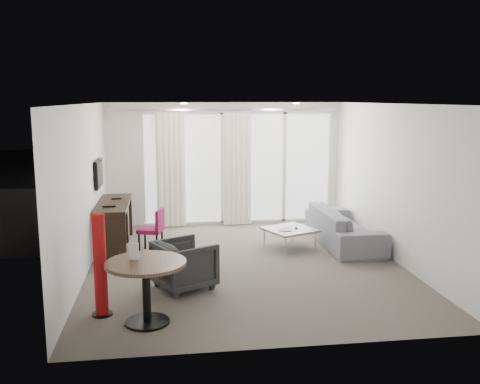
{
  "coord_description": "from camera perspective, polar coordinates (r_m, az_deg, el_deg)",
  "views": [
    {
      "loc": [
        -1.24,
        -8.33,
        2.69
      ],
      "look_at": [
        0.0,
        0.6,
        1.1
      ],
      "focal_mm": 40.0,
      "sensor_mm": 36.0,
      "label": 1
    }
  ],
  "objects": [
    {
      "name": "desk",
      "position": [
        9.98,
        -13.25,
        -3.45
      ],
      "size": [
        0.55,
        1.77,
        0.83
      ],
      "primitive_type": null,
      "color": "black",
      "rests_on": "floor"
    },
    {
      "name": "wall_front",
      "position": [
        5.65,
        5.05,
        -4.28
      ],
      "size": [
        5.0,
        0.0,
        2.6
      ],
      "primitive_type": "cube",
      "color": "silver",
      "rests_on": "ground"
    },
    {
      "name": "curtain_left",
      "position": [
        11.25,
        -7.38,
        2.3
      ],
      "size": [
        0.6,
        0.2,
        2.38
      ],
      "primitive_type": null,
      "color": "white",
      "rests_on": "ground"
    },
    {
      "name": "wall_right",
      "position": [
        9.24,
        16.09,
        0.95
      ],
      "size": [
        0.0,
        6.0,
        2.6
      ],
      "primitive_type": "cube",
      "color": "silver",
      "rests_on": "ground"
    },
    {
      "name": "coffee_table",
      "position": [
        9.78,
        5.28,
        -4.92
      ],
      "size": [
        1.05,
        1.05,
        0.36
      ],
      "primitive_type": null,
      "rotation": [
        0.0,
        0.0,
        0.41
      ],
      "color": "gray",
      "rests_on": "floor"
    },
    {
      "name": "sofa",
      "position": [
        10.12,
        11.01,
        -3.67
      ],
      "size": [
        0.89,
        2.27,
        0.66
      ],
      "primitive_type": "imported",
      "rotation": [
        0.0,
        0.0,
        1.57
      ],
      "color": "slate",
      "rests_on": "floor"
    },
    {
      "name": "round_table",
      "position": [
        6.62,
        -9.93,
        -10.52
      ],
      "size": [
        1.24,
        1.24,
        0.77
      ],
      "primitive_type": null,
      "rotation": [
        0.0,
        0.0,
        0.36
      ],
      "color": "#482F1F",
      "rests_on": "floor"
    },
    {
      "name": "curtain_track",
      "position": [
        11.22,
        -1.58,
        8.77
      ],
      "size": [
        4.8,
        0.04,
        0.04
      ],
      "primitive_type": null,
      "color": "#B2B2B7",
      "rests_on": "ceiling"
    },
    {
      "name": "rattan_chair_a",
      "position": [
        13.0,
        -0.42,
        -0.23
      ],
      "size": [
        0.6,
        0.6,
        0.77
      ],
      "primitive_type": null,
      "rotation": [
        0.0,
        0.0,
        0.16
      ],
      "color": "brown",
      "rests_on": "terrace_slab"
    },
    {
      "name": "magazine",
      "position": [
        9.64,
        4.89,
        -4.02
      ],
      "size": [
        0.31,
        0.35,
        0.02
      ],
      "primitive_type": null,
      "rotation": [
        0.0,
        0.0,
        -0.28
      ],
      "color": "gray",
      "rests_on": "coffee_table"
    },
    {
      "name": "ceiling",
      "position": [
        8.42,
        0.57,
        9.39
      ],
      "size": [
        5.0,
        6.0,
        0.0
      ],
      "primitive_type": "cube",
      "color": "white",
      "rests_on": "ground"
    },
    {
      "name": "tub_armchair",
      "position": [
        7.73,
        -5.93,
        -7.69
      ],
      "size": [
        1.02,
        1.01,
        0.69
      ],
      "primitive_type": "imported",
      "rotation": [
        0.0,
        0.0,
        2.04
      ],
      "color": "#292929",
      "rests_on": "floor"
    },
    {
      "name": "tv",
      "position": [
        9.95,
        -14.86,
        1.92
      ],
      "size": [
        0.05,
        0.8,
        0.5
      ],
      "primitive_type": null,
      "color": "black",
      "rests_on": "wall_left"
    },
    {
      "name": "menu_card",
      "position": [
        6.6,
        -11.2,
        -7.55
      ],
      "size": [
        0.12,
        0.05,
        0.21
      ],
      "primitive_type": null,
      "rotation": [
        0.0,
        0.0,
        -0.25
      ],
      "color": "white",
      "rests_on": "round_table"
    },
    {
      "name": "curtain_right",
      "position": [
        11.35,
        -0.29,
        2.45
      ],
      "size": [
        0.6,
        0.2,
        2.38
      ],
      "primitive_type": null,
      "color": "white",
      "rests_on": "ground"
    },
    {
      "name": "terrace_slab",
      "position": [
        13.21,
        -1.04,
        -2.02
      ],
      "size": [
        5.6,
        3.0,
        0.12
      ],
      "primitive_type": "cube",
      "color": "#4D4D50",
      "rests_on": "ground"
    },
    {
      "name": "rattan_chair_b",
      "position": [
        13.19,
        5.36,
        0.09
      ],
      "size": [
        0.62,
        0.62,
        0.86
      ],
      "primitive_type": null,
      "rotation": [
        0.0,
        0.0,
        0.05
      ],
      "color": "brown",
      "rests_on": "terrace_slab"
    },
    {
      "name": "red_lamp",
      "position": [
        6.89,
        -14.7,
        -7.57
      ],
      "size": [
        0.27,
        0.27,
        1.3
      ],
      "primitive_type": "cylinder",
      "rotation": [
        0.0,
        0.0,
        0.02
      ],
      "color": "#9B0F10",
      "rests_on": "floor"
    },
    {
      "name": "window_frame",
      "position": [
        11.5,
        -0.14,
        2.55
      ],
      "size": [
        4.1,
        0.06,
        2.44
      ],
      "primitive_type": null,
      "color": "white",
      "rests_on": "ground"
    },
    {
      "name": "wall_left",
      "position": [
        8.54,
        -16.28,
        0.23
      ],
      "size": [
        0.0,
        6.0,
        2.6
      ],
      "primitive_type": "cube",
      "color": "silver",
      "rests_on": "ground"
    },
    {
      "name": "window_panel",
      "position": [
        11.52,
        -0.15,
        2.56
      ],
      "size": [
        4.0,
        0.02,
        2.38
      ],
      "primitive_type": null,
      "color": "white",
      "rests_on": "ground"
    },
    {
      "name": "downlight_b",
      "position": [
        10.23,
        5.98,
        9.39
      ],
      "size": [
        0.12,
        0.12,
        0.02
      ],
      "primitive_type": "cylinder",
      "color": "#FFE0B2",
      "rests_on": "ceiling"
    },
    {
      "name": "remote",
      "position": [
        9.8,
        6.01,
        -3.81
      ],
      "size": [
        0.08,
        0.15,
        0.02
      ],
      "primitive_type": null,
      "rotation": [
        0.0,
        0.0,
        -0.25
      ],
      "color": "black",
      "rests_on": "coffee_table"
    },
    {
      "name": "rattan_table",
      "position": [
        13.38,
        3.13,
        -0.62
      ],
      "size": [
        0.57,
        0.57,
        0.46
      ],
      "primitive_type": null,
      "rotation": [
        0.0,
        0.0,
        0.3
      ],
      "color": "brown",
      "rests_on": "terrace_slab"
    },
    {
      "name": "downlight_a",
      "position": [
        9.94,
        -6.02,
        9.37
      ],
      "size": [
        0.12,
        0.12,
        0.02
      ],
      "primitive_type": "cylinder",
      "color": "#FFE0B2",
      "rests_on": "ceiling"
    },
    {
      "name": "balustrade",
      "position": [
        14.53,
        -1.73,
        1.32
      ],
      "size": [
        5.5,
        0.06,
        1.05
      ],
      "primitive_type": null,
      "color": "#B2B2B7",
      "rests_on": "terrace_slab"
    },
    {
      "name": "desk_chair",
      "position": [
        9.55,
        -9.53,
        -4.08
      ],
      "size": [
        0.52,
        0.5,
        0.78
      ],
      "primitive_type": null,
      "rotation": [
        0.0,
        0.0,
        -0.28
      ],
      "color": "maroon",
      "rests_on": "floor"
    },
    {
      "name": "floor",
      "position": [
        8.84,
        0.54,
        -7.71
      ],
      "size": [
        5.0,
        6.0,
        0.0
      ],
      "primitive_type": "cube",
      "color": "#554F47",
      "rests_on": "ground"
    }
  ]
}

